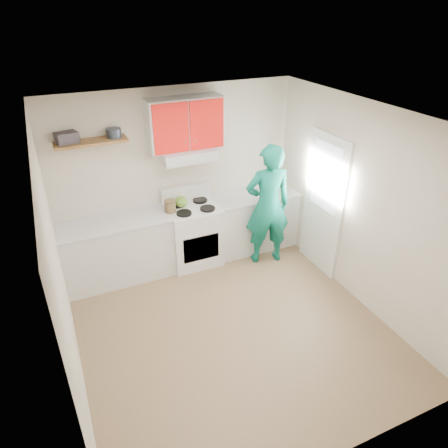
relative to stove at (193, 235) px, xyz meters
name	(u,v)px	position (x,y,z in m)	size (l,w,h in m)	color
floor	(231,326)	(-0.10, -1.57, -0.46)	(3.80, 3.80, 0.00)	brown
ceiling	(233,119)	(-0.10, -1.57, 2.14)	(3.60, 3.80, 0.04)	white
back_wall	(177,177)	(-0.10, 0.32, 0.84)	(3.60, 0.04, 2.60)	beige
front_wall	(342,358)	(-0.10, -3.47, 0.84)	(3.60, 0.04, 2.60)	beige
left_wall	(60,277)	(-1.90, -1.57, 0.84)	(0.04, 3.80, 2.60)	beige
right_wall	(361,207)	(1.70, -1.57, 0.84)	(0.04, 3.80, 2.60)	beige
door	(323,205)	(1.68, -0.88, 0.56)	(0.05, 0.85, 2.05)	white
door_glass	(326,177)	(1.65, -0.88, 0.99)	(0.01, 0.55, 0.95)	white
counter_left	(118,251)	(-1.14, 0.02, -0.01)	(1.52, 0.60, 0.90)	silver
counter_right	(253,221)	(1.04, 0.02, -0.01)	(1.32, 0.60, 0.90)	silver
stove	(193,235)	(0.00, 0.00, 0.00)	(0.76, 0.65, 0.92)	white
range_hood	(188,155)	(0.00, 0.10, 1.24)	(0.76, 0.44, 0.15)	silver
upper_cabinets	(185,123)	(0.00, 0.16, 1.66)	(1.02, 0.33, 0.70)	red
shelf	(91,142)	(-1.25, 0.18, 1.56)	(0.90, 0.30, 0.04)	brown
books	(67,138)	(-1.53, 0.19, 1.65)	(0.26, 0.19, 0.14)	#393239
tin	(114,133)	(-0.95, 0.19, 1.64)	(0.19, 0.19, 0.12)	#333D4C
kettle	(181,202)	(-0.14, 0.10, 0.54)	(0.19, 0.19, 0.16)	olive
crock	(170,207)	(-0.33, 0.00, 0.54)	(0.16, 0.16, 0.19)	brown
cutting_board	(252,198)	(0.96, -0.05, 0.45)	(0.29, 0.22, 0.02)	olive
silicone_mat	(274,191)	(1.41, 0.06, 0.44)	(0.32, 0.26, 0.01)	red
person	(268,206)	(1.02, -0.43, 0.48)	(0.68, 0.45, 1.87)	#0C745F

